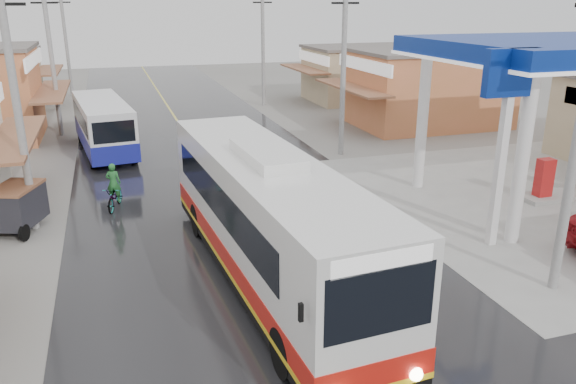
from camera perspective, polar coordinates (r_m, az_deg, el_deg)
name	(u,v)px	position (r m, az deg, el deg)	size (l,w,h in m)	color
ground	(314,331)	(13.85, 2.63, -13.92)	(120.00, 120.00, 0.00)	slate
road	(206,165)	(27.27, -8.32, 2.71)	(12.00, 90.00, 0.02)	black
centre_line	(206,165)	(27.26, -8.33, 2.74)	(0.15, 90.00, 0.01)	#D8CC4C
shopfronts_right	(509,156)	(30.76, 21.51, 3.41)	(11.00, 44.00, 4.80)	beige
utility_poles_left	(51,172)	(28.07, -22.90, 1.84)	(1.60, 50.00, 8.00)	gray
utility_poles_right	(341,154)	(29.16, 5.37, 3.87)	(1.60, 36.00, 8.00)	gray
coach_bus	(267,218)	(15.42, -2.17, -2.70)	(3.47, 12.30, 3.80)	silver
second_bus	(103,125)	(30.55, -18.25, 6.49)	(3.14, 8.31, 2.69)	silver
cyclist	(115,194)	(22.12, -17.20, -0.18)	(1.05, 1.80, 1.84)	black
tricycle_near	(17,206)	(21.12, -25.82, -1.25)	(1.97, 2.43, 1.60)	#26262D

